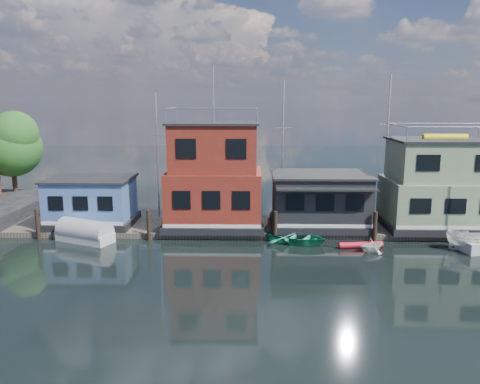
{
  "coord_description": "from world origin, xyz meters",
  "views": [
    {
      "loc": [
        -5.68,
        -22.77,
        9.86
      ],
      "look_at": [
        -6.57,
        12.0,
        3.0
      ],
      "focal_mm": 35.0,
      "sensor_mm": 36.0,
      "label": 1
    }
  ],
  "objects_px": {
    "houseboat_red": "(214,178)",
    "red_kayak": "(361,245)",
    "houseboat_green": "(441,186)",
    "motorboat": "(476,241)",
    "houseboat_dark": "(320,200)",
    "tarp_runabout": "(85,233)",
    "dinghy_white": "(372,245)",
    "houseboat_blue": "(91,201)",
    "dinghy_teal": "(297,237)"
  },
  "relations": [
    {
      "from": "tarp_runabout",
      "to": "houseboat_red",
      "type": "bearing_deg",
      "value": 43.06
    },
    {
      "from": "houseboat_green",
      "to": "dinghy_teal",
      "type": "bearing_deg",
      "value": -164.02
    },
    {
      "from": "houseboat_dark",
      "to": "tarp_runabout",
      "type": "xyz_separation_m",
      "value": [
        -16.99,
        -3.15,
        -1.79
      ]
    },
    {
      "from": "motorboat",
      "to": "houseboat_blue",
      "type": "bearing_deg",
      "value": 93.96
    },
    {
      "from": "houseboat_green",
      "to": "dinghy_white",
      "type": "height_order",
      "value": "houseboat_green"
    },
    {
      "from": "houseboat_green",
      "to": "dinghy_teal",
      "type": "height_order",
      "value": "houseboat_green"
    },
    {
      "from": "houseboat_blue",
      "to": "tarp_runabout",
      "type": "relative_size",
      "value": 1.44
    },
    {
      "from": "dinghy_white",
      "to": "dinghy_teal",
      "type": "xyz_separation_m",
      "value": [
        -4.77,
        1.87,
        -0.05
      ]
    },
    {
      "from": "houseboat_blue",
      "to": "houseboat_dark",
      "type": "height_order",
      "value": "houseboat_dark"
    },
    {
      "from": "houseboat_green",
      "to": "tarp_runabout",
      "type": "xyz_separation_m",
      "value": [
        -25.99,
        -3.17,
        -2.92
      ]
    },
    {
      "from": "houseboat_blue",
      "to": "houseboat_dark",
      "type": "xyz_separation_m",
      "value": [
        17.5,
        -0.02,
        0.21
      ]
    },
    {
      "from": "houseboat_red",
      "to": "motorboat",
      "type": "distance_m",
      "value": 18.6
    },
    {
      "from": "houseboat_blue",
      "to": "dinghy_white",
      "type": "distance_m",
      "value": 20.94
    },
    {
      "from": "houseboat_blue",
      "to": "motorboat",
      "type": "distance_m",
      "value": 27.61
    },
    {
      "from": "houseboat_blue",
      "to": "houseboat_dark",
      "type": "relative_size",
      "value": 0.86
    },
    {
      "from": "houseboat_blue",
      "to": "houseboat_red",
      "type": "relative_size",
      "value": 0.54
    },
    {
      "from": "tarp_runabout",
      "to": "motorboat",
      "type": "distance_m",
      "value": 26.7
    },
    {
      "from": "houseboat_red",
      "to": "houseboat_green",
      "type": "height_order",
      "value": "houseboat_red"
    },
    {
      "from": "houseboat_red",
      "to": "dinghy_teal",
      "type": "distance_m",
      "value": 7.69
    },
    {
      "from": "tarp_runabout",
      "to": "motorboat",
      "type": "bearing_deg",
      "value": 20.29
    },
    {
      "from": "dinghy_white",
      "to": "dinghy_teal",
      "type": "height_order",
      "value": "dinghy_white"
    },
    {
      "from": "dinghy_white",
      "to": "red_kayak",
      "type": "height_order",
      "value": "dinghy_white"
    },
    {
      "from": "dinghy_teal",
      "to": "tarp_runabout",
      "type": "height_order",
      "value": "tarp_runabout"
    },
    {
      "from": "houseboat_green",
      "to": "dinghy_white",
      "type": "bearing_deg",
      "value": -141.18
    },
    {
      "from": "houseboat_dark",
      "to": "tarp_runabout",
      "type": "height_order",
      "value": "houseboat_dark"
    },
    {
      "from": "houseboat_green",
      "to": "tarp_runabout",
      "type": "relative_size",
      "value": 1.89
    },
    {
      "from": "houseboat_green",
      "to": "houseboat_red",
      "type": "bearing_deg",
      "value": -180.0
    },
    {
      "from": "houseboat_blue",
      "to": "dinghy_white",
      "type": "relative_size",
      "value": 3.45
    },
    {
      "from": "houseboat_red",
      "to": "dinghy_teal",
      "type": "xyz_separation_m",
      "value": [
        5.98,
        -3.16,
        -3.66
      ]
    },
    {
      "from": "houseboat_dark",
      "to": "houseboat_green",
      "type": "xyz_separation_m",
      "value": [
        9.0,
        0.02,
        1.13
      ]
    },
    {
      "from": "motorboat",
      "to": "houseboat_dark",
      "type": "bearing_deg",
      "value": 77.85
    },
    {
      "from": "houseboat_blue",
      "to": "houseboat_dark",
      "type": "distance_m",
      "value": 17.5
    },
    {
      "from": "houseboat_red",
      "to": "tarp_runabout",
      "type": "xyz_separation_m",
      "value": [
        -8.99,
        -3.17,
        -3.48
      ]
    },
    {
      "from": "dinghy_white",
      "to": "dinghy_teal",
      "type": "bearing_deg",
      "value": 46.74
    },
    {
      "from": "houseboat_red",
      "to": "red_kayak",
      "type": "distance_m",
      "value": 11.74
    },
    {
      "from": "houseboat_red",
      "to": "houseboat_blue",
      "type": "bearing_deg",
      "value": -180.0
    },
    {
      "from": "dinghy_white",
      "to": "motorboat",
      "type": "height_order",
      "value": "motorboat"
    },
    {
      "from": "houseboat_green",
      "to": "tarp_runabout",
      "type": "distance_m",
      "value": 26.35
    },
    {
      "from": "houseboat_blue",
      "to": "tarp_runabout",
      "type": "xyz_separation_m",
      "value": [
        0.51,
        -3.17,
        -1.58
      ]
    },
    {
      "from": "houseboat_green",
      "to": "motorboat",
      "type": "height_order",
      "value": "houseboat_green"
    },
    {
      "from": "houseboat_dark",
      "to": "tarp_runabout",
      "type": "distance_m",
      "value": 17.37
    },
    {
      "from": "houseboat_blue",
      "to": "red_kayak",
      "type": "distance_m",
      "value": 20.28
    },
    {
      "from": "houseboat_red",
      "to": "motorboat",
      "type": "xyz_separation_m",
      "value": [
        17.66,
        -4.73,
        -3.38
      ]
    },
    {
      "from": "houseboat_red",
      "to": "dinghy_white",
      "type": "xyz_separation_m",
      "value": [
        10.76,
        -5.02,
        -3.62
      ]
    },
    {
      "from": "dinghy_white",
      "to": "red_kayak",
      "type": "bearing_deg",
      "value": 12.24
    },
    {
      "from": "houseboat_red",
      "to": "tarp_runabout",
      "type": "distance_m",
      "value": 10.15
    },
    {
      "from": "houseboat_green",
      "to": "red_kayak",
      "type": "distance_m",
      "value": 8.66
    },
    {
      "from": "dinghy_teal",
      "to": "tarp_runabout",
      "type": "bearing_deg",
      "value": 115.46
    },
    {
      "from": "houseboat_dark",
      "to": "red_kayak",
      "type": "bearing_deg",
      "value": -62.17
    },
    {
      "from": "dinghy_teal",
      "to": "tarp_runabout",
      "type": "xyz_separation_m",
      "value": [
        -14.98,
        -0.01,
        0.19
      ]
    }
  ]
}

